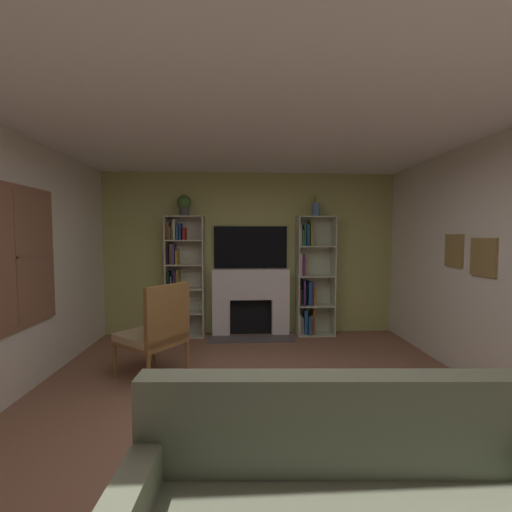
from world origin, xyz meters
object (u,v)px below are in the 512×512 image
potted_plant (184,204)px  armchair (156,331)px  vase_with_flowers (316,209)px  coffee_table (308,429)px  tv (251,247)px  fireplace (251,300)px  bookshelf_left (181,277)px  bookshelf_right (311,280)px

potted_plant → armchair: size_ratio=0.30×
vase_with_flowers → coffee_table: (-0.79, -3.27, -1.70)m
potted_plant → coffee_table: (1.31, -3.27, -1.77)m
vase_with_flowers → coffee_table: size_ratio=0.45×
tv → vase_with_flowers: bearing=-6.5°
fireplace → bookshelf_left: (-1.12, 0.02, 0.37)m
bookshelf_left → bookshelf_right: (2.11, -0.01, -0.06)m
fireplace → potted_plant: size_ratio=4.10×
tv → vase_with_flowers: 1.23m
bookshelf_right → coffee_table: bookshelf_right is taller
tv → potted_plant: 1.26m
tv → vase_with_flowers: (1.05, -0.12, 0.62)m
vase_with_flowers → armchair: bearing=-144.2°
bookshelf_left → armchair: 1.67m
fireplace → armchair: 1.96m
tv → armchair: bearing=-123.8°
potted_plant → coffee_table: bearing=-68.1°
fireplace → bookshelf_right: 1.03m
bookshelf_left → coffee_table: bearing=-67.3°
armchair → coffee_table: (1.39, -1.69, -0.19)m
fireplace → bookshelf_right: (0.98, 0.01, 0.31)m
bookshelf_left → bookshelf_right: size_ratio=1.00×
fireplace → armchair: armchair is taller
tv → potted_plant: (-1.05, -0.12, 0.69)m
coffee_table → potted_plant: bearing=111.9°
bookshelf_left → potted_plant: 1.17m
potted_plant → armchair: bearing=-92.9°
fireplace → tv: (0.00, 0.10, 0.85)m
bookshelf_left → bookshelf_right: bearing=-0.2°
coffee_table → bookshelf_right: bearing=77.6°
vase_with_flowers → coffee_table: vase_with_flowers is taller
potted_plant → vase_with_flowers: 2.11m
bookshelf_right → vase_with_flowers: (0.07, -0.03, 1.15)m
coffee_table → fireplace: bearing=94.5°
tv → bookshelf_left: 1.22m
vase_with_flowers → coffee_table: 3.77m
bookshelf_left → vase_with_flowers: bearing=-1.1°
potted_plant → armchair: potted_plant is taller
fireplace → tv: bearing=90.0°
fireplace → tv: tv is taller
fireplace → vase_with_flowers: 1.81m
bookshelf_left → potted_plant: size_ratio=5.93×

